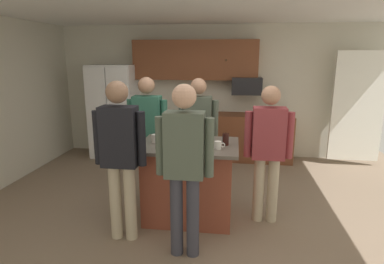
{
  "coord_description": "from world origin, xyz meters",
  "views": [
    {
      "loc": [
        0.38,
        -3.7,
        2.02
      ],
      "look_at": [
        -0.15,
        0.3,
        1.05
      ],
      "focal_mm": 29.99,
      "sensor_mm": 36.0,
      "label": 1
    }
  ],
  "objects_px": {
    "person_guest_right": "(148,129)",
    "glass_dark_ale": "(226,139)",
    "refrigerator": "(115,111)",
    "tumbler_amber": "(201,133)",
    "mug_blue_stoneware": "(218,145)",
    "kitchen_island": "(189,181)",
    "person_guest_by_door": "(185,160)",
    "glass_stout_tall": "(164,132)",
    "person_guest_left": "(198,129)",
    "microwave_over_range": "(247,86)",
    "glass_short_whisky": "(164,140)",
    "person_host_foreground": "(268,146)",
    "glass_pilsner": "(169,136)",
    "mug_ceramic_white": "(155,139)",
    "person_elder_center": "(120,151)",
    "serving_tray": "(191,143)"
  },
  "relations": [
    {
      "from": "person_host_foreground",
      "to": "glass_dark_ale",
      "type": "xyz_separation_m",
      "value": [
        -0.5,
        -0.04,
        0.07
      ]
    },
    {
      "from": "person_guest_left",
      "to": "microwave_over_range",
      "type": "bearing_deg",
      "value": 159.39
    },
    {
      "from": "person_guest_by_door",
      "to": "person_elder_center",
      "type": "bearing_deg",
      "value": 68.35
    },
    {
      "from": "glass_short_whisky",
      "to": "person_guest_right",
      "type": "bearing_deg",
      "value": 118.79
    },
    {
      "from": "serving_tray",
      "to": "kitchen_island",
      "type": "bearing_deg",
      "value": 157.18
    },
    {
      "from": "mug_blue_stoneware",
      "to": "glass_pilsner",
      "type": "xyz_separation_m",
      "value": [
        -0.64,
        0.29,
        0.01
      ]
    },
    {
      "from": "person_host_foreground",
      "to": "glass_dark_ale",
      "type": "height_order",
      "value": "person_host_foreground"
    },
    {
      "from": "glass_dark_ale",
      "to": "tumbler_amber",
      "type": "relative_size",
      "value": 0.91
    },
    {
      "from": "kitchen_island",
      "to": "mug_ceramic_white",
      "type": "distance_m",
      "value": 0.68
    },
    {
      "from": "person_host_foreground",
      "to": "glass_short_whisky",
      "type": "height_order",
      "value": "person_host_foreground"
    },
    {
      "from": "refrigerator",
      "to": "person_host_foreground",
      "type": "distance_m",
      "value": 3.64
    },
    {
      "from": "microwave_over_range",
      "to": "glass_pilsner",
      "type": "relative_size",
      "value": 4.51
    },
    {
      "from": "glass_dark_ale",
      "to": "serving_tray",
      "type": "distance_m",
      "value": 0.42
    },
    {
      "from": "kitchen_island",
      "to": "glass_short_whisky",
      "type": "distance_m",
      "value": 0.64
    },
    {
      "from": "person_guest_left",
      "to": "glass_stout_tall",
      "type": "distance_m",
      "value": 0.65
    },
    {
      "from": "glass_stout_tall",
      "to": "mug_ceramic_white",
      "type": "bearing_deg",
      "value": -102.11
    },
    {
      "from": "person_elder_center",
      "to": "serving_tray",
      "type": "height_order",
      "value": "person_elder_center"
    },
    {
      "from": "mug_ceramic_white",
      "to": "serving_tray",
      "type": "distance_m",
      "value": 0.45
    },
    {
      "from": "person_host_foreground",
      "to": "mug_blue_stoneware",
      "type": "relative_size",
      "value": 13.76
    },
    {
      "from": "mug_ceramic_white",
      "to": "glass_stout_tall",
      "type": "bearing_deg",
      "value": 77.89
    },
    {
      "from": "glass_stout_tall",
      "to": "mug_blue_stoneware",
      "type": "bearing_deg",
      "value": -30.51
    },
    {
      "from": "tumbler_amber",
      "to": "serving_tray",
      "type": "xyz_separation_m",
      "value": [
        -0.1,
        -0.28,
        -0.06
      ]
    },
    {
      "from": "person_guest_right",
      "to": "glass_dark_ale",
      "type": "bearing_deg",
      "value": 13.94
    },
    {
      "from": "refrigerator",
      "to": "person_guest_left",
      "type": "relative_size",
      "value": 1.08
    },
    {
      "from": "kitchen_island",
      "to": "person_elder_center",
      "type": "bearing_deg",
      "value": -139.72
    },
    {
      "from": "person_host_foreground",
      "to": "glass_pilsner",
      "type": "height_order",
      "value": "person_host_foreground"
    },
    {
      "from": "microwave_over_range",
      "to": "mug_ceramic_white",
      "type": "relative_size",
      "value": 4.7
    },
    {
      "from": "person_guest_right",
      "to": "glass_stout_tall",
      "type": "height_order",
      "value": "person_guest_right"
    },
    {
      "from": "microwave_over_range",
      "to": "mug_blue_stoneware",
      "type": "height_order",
      "value": "microwave_over_range"
    },
    {
      "from": "person_guest_left",
      "to": "person_guest_by_door",
      "type": "bearing_deg",
      "value": 3.67
    },
    {
      "from": "person_elder_center",
      "to": "mug_blue_stoneware",
      "type": "height_order",
      "value": "person_elder_center"
    },
    {
      "from": "person_host_foreground",
      "to": "person_guest_by_door",
      "type": "bearing_deg",
      "value": 40.17
    },
    {
      "from": "person_host_foreground",
      "to": "mug_blue_stoneware",
      "type": "bearing_deg",
      "value": 17.43
    },
    {
      "from": "mug_blue_stoneware",
      "to": "kitchen_island",
      "type": "bearing_deg",
      "value": 155.39
    },
    {
      "from": "person_host_foreground",
      "to": "glass_short_whisky",
      "type": "distance_m",
      "value": 1.24
    },
    {
      "from": "refrigerator",
      "to": "person_guest_by_door",
      "type": "height_order",
      "value": "refrigerator"
    },
    {
      "from": "mug_blue_stoneware",
      "to": "serving_tray",
      "type": "relative_size",
      "value": 0.28
    },
    {
      "from": "glass_stout_tall",
      "to": "serving_tray",
      "type": "distance_m",
      "value": 0.48
    },
    {
      "from": "person_guest_left",
      "to": "tumbler_amber",
      "type": "xyz_separation_m",
      "value": [
        0.1,
        -0.5,
        0.06
      ]
    },
    {
      "from": "kitchen_island",
      "to": "glass_stout_tall",
      "type": "relative_size",
      "value": 7.93
    },
    {
      "from": "refrigerator",
      "to": "tumbler_amber",
      "type": "height_order",
      "value": "refrigerator"
    },
    {
      "from": "microwave_over_range",
      "to": "glass_dark_ale",
      "type": "relative_size",
      "value": 3.86
    },
    {
      "from": "glass_dark_ale",
      "to": "kitchen_island",
      "type": "bearing_deg",
      "value": -178.19
    },
    {
      "from": "person_guest_by_door",
      "to": "glass_pilsner",
      "type": "distance_m",
      "value": 0.96
    },
    {
      "from": "glass_stout_tall",
      "to": "mug_blue_stoneware",
      "type": "distance_m",
      "value": 0.84
    },
    {
      "from": "glass_short_whisky",
      "to": "serving_tray",
      "type": "relative_size",
      "value": 0.37
    },
    {
      "from": "person_guest_right",
      "to": "mug_blue_stoneware",
      "type": "bearing_deg",
      "value": 4.89
    },
    {
      "from": "microwave_over_range",
      "to": "glass_stout_tall",
      "type": "height_order",
      "value": "microwave_over_range"
    },
    {
      "from": "refrigerator",
      "to": "person_elder_center",
      "type": "xyz_separation_m",
      "value": [
        1.19,
        -2.94,
        0.11
      ]
    },
    {
      "from": "refrigerator",
      "to": "mug_ceramic_white",
      "type": "distance_m",
      "value": 2.78
    }
  ]
}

